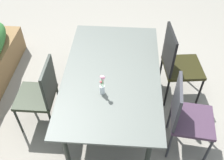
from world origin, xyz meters
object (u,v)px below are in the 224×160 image
Objects in this scene: dining_table at (112,76)px; chair_near_left at (186,115)px; chair_near_right at (177,62)px; chair_far_side at (41,93)px; flower_vase at (102,85)px.

chair_near_left is (-0.41, -0.81, -0.13)m from dining_table.
dining_table is 0.90m from chair_near_right.
chair_near_right reaches higher than chair_far_side.
flower_vase is at bearing -89.69° from chair_near_left.
chair_far_side is 3.70× the size of flower_vase.
chair_near_right is 1.17m from flower_vase.
chair_near_right is 4.11× the size of flower_vase.
chair_near_right is (0.40, -0.80, -0.10)m from dining_table.
flower_vase is (-0.32, 0.08, 0.17)m from dining_table.
chair_far_side is 0.81m from flower_vase.
dining_table is 0.84m from chair_far_side.
dining_table is 7.26× the size of flower_vase.
chair_near_left is 3.83× the size of flower_vase.
chair_far_side is at bearing -76.98° from chair_near_right.
chair_far_side is at bearing -92.07° from chair_near_left.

